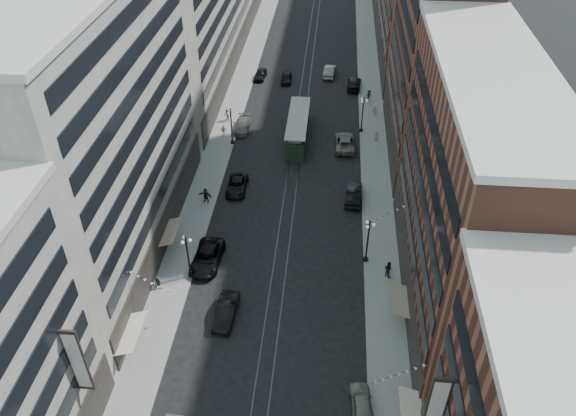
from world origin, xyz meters
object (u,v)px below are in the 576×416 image
(car_2, at_px, (207,257))
(car_9, at_px, (260,74))
(car_8, at_px, (242,126))
(lamppost_se_mid, at_px, (363,113))
(pedestrian_9, at_px, (369,96))
(pedestrian_6, at_px, (224,131))
(pedestrian_8, at_px, (376,136))
(lamppost_se_far, at_px, (368,240))
(car_14, at_px, (329,71))
(car_11, at_px, (345,142))
(car_7, at_px, (237,185))
(lamppost_sw_far, at_px, (188,255))
(pedestrian_7, at_px, (388,269))
(pedestrian_extra_1, at_px, (227,115))
(car_4, at_px, (362,404))
(pedestrian_4, at_px, (406,412))
(pedestrian_extra_0, at_px, (375,110))
(pedestrian_2, at_px, (158,283))
(car_5, at_px, (226,311))
(car_12, at_px, (354,84))
(pedestrian_5, at_px, (206,195))
(car_10, at_px, (354,194))
(lamppost_sw_mid, at_px, (231,125))
(car_13, at_px, (286,78))
(streetcar, at_px, (298,129))

(car_2, bearing_deg, car_9, 93.13)
(car_2, bearing_deg, car_8, 94.11)
(lamppost_se_mid, xyz_separation_m, pedestrian_9, (1.36, 9.82, -2.01))
(pedestrian_6, xyz_separation_m, pedestrian_8, (22.02, 0.06, 0.09))
(lamppost_se_far, height_order, car_14, lamppost_se_far)
(car_11, bearing_deg, car_7, 39.51)
(lamppost_sw_far, xyz_separation_m, pedestrian_8, (20.40, 29.02, -2.02))
(pedestrian_7, bearing_deg, car_8, -10.45)
(car_9, height_order, pedestrian_extra_1, pedestrian_extra_1)
(car_2, distance_m, car_4, 23.05)
(pedestrian_6, bearing_deg, car_11, 151.54)
(pedestrian_4, relative_size, car_9, 0.38)
(lamppost_sw_far, distance_m, pedestrian_extra_0, 42.48)
(pedestrian_extra_0, xyz_separation_m, pedestrian_extra_1, (-22.37, -3.70, 0.16))
(car_2, bearing_deg, lamppost_sw_far, -118.35)
(pedestrian_2, xyz_separation_m, pedestrian_extra_1, (1.02, 35.56, 0.20))
(car_5, distance_m, car_9, 54.42)
(car_12, height_order, pedestrian_5, pedestrian_5)
(pedestrian_2, height_order, pedestrian_extra_0, pedestrian_extra_0)
(car_5, bearing_deg, pedestrian_extra_0, 72.22)
(pedestrian_2, bearing_deg, car_9, 109.44)
(car_4, xyz_separation_m, car_10, (-0.46, 29.20, 0.11))
(lamppost_sw_mid, xyz_separation_m, pedestrian_extra_0, (20.51, 10.14, -2.15))
(car_4, relative_size, pedestrian_extra_1, 2.31)
(pedestrian_2, relative_size, pedestrian_extra_1, 0.79)
(car_7, bearing_deg, pedestrian_extra_1, 103.07)
(lamppost_se_far, height_order, pedestrian_4, lamppost_se_far)
(pedestrian_7, relative_size, pedestrian_9, 1.03)
(car_10, bearing_deg, car_2, 43.91)
(lamppost_se_far, relative_size, pedestrian_extra_0, 3.47)
(pedestrian_2, bearing_deg, car_8, 107.73)
(car_13, xyz_separation_m, pedestrian_5, (-6.84, -35.18, 0.39))
(streetcar, relative_size, car_10, 2.43)
(car_7, xyz_separation_m, pedestrian_extra_1, (-4.26, 17.57, 0.38))
(car_14, height_order, pedestrian_9, pedestrian_9)
(car_7, distance_m, pedestrian_extra_1, 18.08)
(car_4, relative_size, car_7, 0.85)
(streetcar, distance_m, car_9, 21.51)
(streetcar, relative_size, car_8, 2.47)
(car_10, height_order, car_14, car_10)
(car_2, height_order, pedestrian_2, car_2)
(lamppost_sw_mid, distance_m, car_8, 4.77)
(pedestrian_extra_0, bearing_deg, pedestrian_4, 100.24)
(car_10, bearing_deg, pedestrian_extra_1, -39.29)
(pedestrian_2, relative_size, pedestrian_5, 0.78)
(pedestrian_2, distance_m, pedestrian_7, 23.84)
(pedestrian_7, xyz_separation_m, pedestrian_8, (-0.23, 27.23, -0.04))
(lamppost_se_far, bearing_deg, car_2, -174.00)
(car_14, bearing_deg, lamppost_sw_far, 79.72)
(pedestrian_4, bearing_deg, car_9, -5.66)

